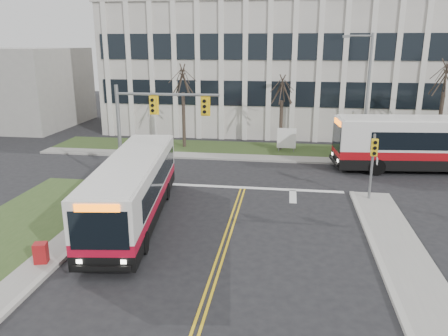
% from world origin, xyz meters
% --- Properties ---
extents(ground, '(120.00, 120.00, 0.00)m').
position_xyz_m(ground, '(0.00, 0.00, 0.00)').
color(ground, black).
rests_on(ground, ground).
extents(sidewalk_west, '(1.20, 26.00, 0.14)m').
position_xyz_m(sidewalk_west, '(-7.00, -5.00, 0.07)').
color(sidewalk_west, '#9E9B93').
rests_on(sidewalk_west, ground).
extents(sidewalk_cross, '(44.00, 1.60, 0.14)m').
position_xyz_m(sidewalk_cross, '(5.00, 15.20, 0.07)').
color(sidewalk_cross, '#9E9B93').
rests_on(sidewalk_cross, ground).
extents(building_lawn, '(44.00, 5.00, 0.12)m').
position_xyz_m(building_lawn, '(5.00, 18.00, 0.06)').
color(building_lawn, '#33491F').
rests_on(building_lawn, ground).
extents(office_building, '(40.00, 16.00, 12.00)m').
position_xyz_m(office_building, '(5.00, 30.00, 6.00)').
color(office_building, beige).
rests_on(office_building, ground).
extents(building_annex, '(12.00, 12.00, 8.00)m').
position_xyz_m(building_annex, '(-26.00, 26.00, 4.00)').
color(building_annex, '#9E9B93').
rests_on(building_annex, ground).
extents(mast_arm_signal, '(6.11, 0.38, 6.20)m').
position_xyz_m(mast_arm_signal, '(-5.62, 7.16, 4.26)').
color(mast_arm_signal, slate).
rests_on(mast_arm_signal, ground).
extents(signal_pole_near, '(0.34, 0.39, 3.80)m').
position_xyz_m(signal_pole_near, '(7.20, 6.90, 2.50)').
color(signal_pole_near, slate).
rests_on(signal_pole_near, ground).
extents(signal_pole_far, '(0.34, 0.39, 3.80)m').
position_xyz_m(signal_pole_far, '(7.20, 15.40, 2.50)').
color(signal_pole_far, slate).
rests_on(signal_pole_far, ground).
extents(streetlight, '(2.15, 0.25, 9.20)m').
position_xyz_m(streetlight, '(8.03, 16.20, 5.19)').
color(streetlight, slate).
rests_on(streetlight, ground).
extents(directory_sign, '(1.50, 0.12, 2.00)m').
position_xyz_m(directory_sign, '(2.50, 17.50, 1.17)').
color(directory_sign, slate).
rests_on(directory_sign, ground).
extents(tree_left, '(1.80, 1.80, 7.70)m').
position_xyz_m(tree_left, '(-6.00, 18.00, 5.51)').
color(tree_left, '#42352B').
rests_on(tree_left, ground).
extents(tree_mid, '(1.80, 1.80, 6.82)m').
position_xyz_m(tree_mid, '(2.00, 18.20, 4.88)').
color(tree_mid, '#42352B').
rests_on(tree_mid, ground).
extents(tree_right, '(1.80, 1.80, 8.25)m').
position_xyz_m(tree_right, '(14.00, 18.00, 5.91)').
color(tree_right, '#42352B').
rests_on(tree_right, ground).
extents(bus_main, '(4.00, 11.81, 3.09)m').
position_xyz_m(bus_main, '(-4.82, 2.47, 1.54)').
color(bus_main, silver).
rests_on(bus_main, ground).
extents(bus_cross, '(13.73, 4.25, 3.60)m').
position_xyz_m(bus_cross, '(12.63, 13.85, 1.80)').
color(bus_cross, silver).
rests_on(bus_cross, ground).
extents(newspaper_box_red, '(0.60, 0.57, 0.95)m').
position_xyz_m(newspaper_box_red, '(-6.90, -2.59, 0.47)').
color(newspaper_box_red, maroon).
rests_on(newspaper_box_red, ground).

